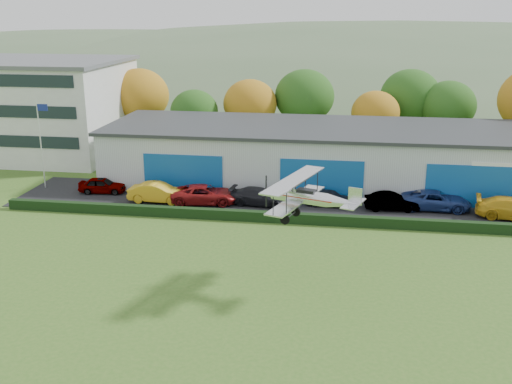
# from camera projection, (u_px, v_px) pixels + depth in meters

# --- Properties ---
(ground) EXTENTS (300.00, 300.00, 0.00)m
(ground) POSITION_uv_depth(u_px,v_px,m) (203.00, 327.00, 30.73)
(ground) COLOR #37621F
(ground) RESTS_ON ground
(apron) EXTENTS (48.00, 9.00, 0.05)m
(apron) POSITION_uv_depth(u_px,v_px,m) (296.00, 203.00, 50.13)
(apron) COLOR black
(apron) RESTS_ON ground
(hedge) EXTENTS (46.00, 0.60, 0.80)m
(hedge) POSITION_uv_depth(u_px,v_px,m) (291.00, 218.00, 45.49)
(hedge) COLOR black
(hedge) RESTS_ON ground
(hangar) EXTENTS (40.60, 12.60, 5.30)m
(hangar) POSITION_uv_depth(u_px,v_px,m) (325.00, 154.00, 55.66)
(hangar) COLOR #B2B7BC
(hangar) RESTS_ON ground
(office_block) EXTENTS (20.60, 15.60, 10.40)m
(office_block) POSITION_uv_depth(u_px,v_px,m) (30.00, 107.00, 66.28)
(office_block) COLOR silver
(office_block) RESTS_ON ground
(flagpole) EXTENTS (1.05, 0.10, 8.00)m
(flagpole) POSITION_uv_depth(u_px,v_px,m) (41.00, 137.00, 52.96)
(flagpole) COLOR silver
(flagpole) RESTS_ON ground
(tree_belt) EXTENTS (75.70, 13.22, 10.12)m
(tree_belt) POSITION_uv_depth(u_px,v_px,m) (293.00, 102.00, 67.33)
(tree_belt) COLOR #3D2614
(tree_belt) RESTS_ON ground
(distant_hills) EXTENTS (430.00, 196.00, 56.00)m
(distant_hills) POSITION_uv_depth(u_px,v_px,m) (306.00, 115.00, 167.46)
(distant_hills) COLOR #4C6642
(distant_hills) RESTS_ON ground
(car_0) EXTENTS (4.21, 2.03, 1.39)m
(car_0) POSITION_uv_depth(u_px,v_px,m) (102.00, 185.00, 52.69)
(car_0) COLOR gray
(car_0) RESTS_ON apron
(car_1) EXTENTS (5.02, 1.91, 1.64)m
(car_1) POSITION_uv_depth(u_px,v_px,m) (158.00, 193.00, 50.16)
(car_1) COLOR gold
(car_1) RESTS_ON apron
(car_2) EXTENTS (5.88, 3.33, 1.55)m
(car_2) POSITION_uv_depth(u_px,v_px,m) (204.00, 194.00, 49.84)
(car_2) COLOR maroon
(car_2) RESTS_ON apron
(car_3) EXTENTS (5.12, 2.54, 1.43)m
(car_3) POSITION_uv_depth(u_px,v_px,m) (260.00, 197.00, 49.44)
(car_3) COLOR black
(car_3) RESTS_ON apron
(car_4) EXTENTS (4.19, 1.98, 1.39)m
(car_4) POSITION_uv_depth(u_px,v_px,m) (329.00, 198.00, 49.22)
(car_4) COLOR black
(car_4) RESTS_ON apron
(car_5) EXTENTS (4.39, 1.76, 1.42)m
(car_5) POSITION_uv_depth(u_px,v_px,m) (392.00, 202.00, 48.20)
(car_5) COLOR gray
(car_5) RESTS_ON apron
(car_6) EXTENTS (5.55, 2.64, 1.53)m
(car_6) POSITION_uv_depth(u_px,v_px,m) (436.00, 200.00, 48.32)
(car_6) COLOR navy
(car_6) RESTS_ON apron
(biplane) EXTENTS (5.92, 6.68, 2.51)m
(biplane) POSITION_uv_depth(u_px,v_px,m) (307.00, 196.00, 34.04)
(biplane) COLOR silver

